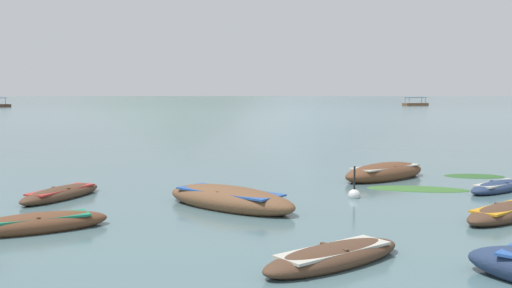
{
  "coord_description": "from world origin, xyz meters",
  "views": [
    {
      "loc": [
        -0.5,
        -4.29,
        3.19
      ],
      "look_at": [
        3.17,
        26.41,
        0.49
      ],
      "focal_mm": 40.07,
      "sensor_mm": 36.0,
      "label": 1
    }
  ],
  "objects_px": {
    "rowboat_3": "(229,199)",
    "rowboat_4": "(37,224)",
    "mooring_buoy": "(354,194)",
    "rowboat_0": "(385,173)",
    "rowboat_6": "(499,187)",
    "rowboat_2": "(334,257)",
    "ferry_0": "(415,104)",
    "rowboat_5": "(508,212)",
    "rowboat_8": "(61,194)"
  },
  "relations": [
    {
      "from": "rowboat_6",
      "to": "ferry_0",
      "type": "relative_size",
      "value": 0.41
    },
    {
      "from": "rowboat_2",
      "to": "mooring_buoy",
      "type": "height_order",
      "value": "mooring_buoy"
    },
    {
      "from": "rowboat_0",
      "to": "rowboat_4",
      "type": "distance_m",
      "value": 12.98
    },
    {
      "from": "rowboat_0",
      "to": "ferry_0",
      "type": "distance_m",
      "value": 145.57
    },
    {
      "from": "rowboat_5",
      "to": "rowboat_3",
      "type": "bearing_deg",
      "value": 162.23
    },
    {
      "from": "rowboat_2",
      "to": "rowboat_8",
      "type": "relative_size",
      "value": 1.01
    },
    {
      "from": "mooring_buoy",
      "to": "rowboat_0",
      "type": "bearing_deg",
      "value": 58.2
    },
    {
      "from": "rowboat_4",
      "to": "mooring_buoy",
      "type": "bearing_deg",
      "value": 21.0
    },
    {
      "from": "rowboat_4",
      "to": "rowboat_5",
      "type": "height_order",
      "value": "rowboat_4"
    },
    {
      "from": "rowboat_2",
      "to": "rowboat_6",
      "type": "distance_m",
      "value": 10.52
    },
    {
      "from": "rowboat_3",
      "to": "mooring_buoy",
      "type": "xyz_separation_m",
      "value": [
        3.95,
        1.08,
        -0.14
      ]
    },
    {
      "from": "rowboat_8",
      "to": "rowboat_6",
      "type": "bearing_deg",
      "value": -1.33
    },
    {
      "from": "rowboat_3",
      "to": "rowboat_8",
      "type": "height_order",
      "value": "rowboat_3"
    },
    {
      "from": "rowboat_0",
      "to": "rowboat_6",
      "type": "relative_size",
      "value": 1.36
    },
    {
      "from": "rowboat_0",
      "to": "rowboat_5",
      "type": "height_order",
      "value": "rowboat_0"
    },
    {
      "from": "rowboat_0",
      "to": "rowboat_4",
      "type": "xyz_separation_m",
      "value": [
        -10.92,
        -7.01,
        -0.07
      ]
    },
    {
      "from": "rowboat_0",
      "to": "rowboat_5",
      "type": "distance_m",
      "value": 7.08
    },
    {
      "from": "rowboat_3",
      "to": "rowboat_6",
      "type": "distance_m",
      "value": 9.24
    },
    {
      "from": "rowboat_8",
      "to": "ferry_0",
      "type": "height_order",
      "value": "ferry_0"
    },
    {
      "from": "rowboat_6",
      "to": "rowboat_4",
      "type": "bearing_deg",
      "value": -163.95
    },
    {
      "from": "rowboat_0",
      "to": "rowboat_3",
      "type": "xyz_separation_m",
      "value": [
        -6.24,
        -4.78,
        -0.0
      ]
    },
    {
      "from": "rowboat_3",
      "to": "rowboat_4",
      "type": "height_order",
      "value": "rowboat_3"
    },
    {
      "from": "rowboat_4",
      "to": "mooring_buoy",
      "type": "height_order",
      "value": "mooring_buoy"
    },
    {
      "from": "rowboat_3",
      "to": "mooring_buoy",
      "type": "height_order",
      "value": "mooring_buoy"
    },
    {
      "from": "rowboat_0",
      "to": "mooring_buoy",
      "type": "bearing_deg",
      "value": -121.8
    },
    {
      "from": "rowboat_0",
      "to": "mooring_buoy",
      "type": "xyz_separation_m",
      "value": [
        -2.29,
        -3.7,
        -0.14
      ]
    },
    {
      "from": "rowboat_2",
      "to": "rowboat_3",
      "type": "bearing_deg",
      "value": 105.49
    },
    {
      "from": "rowboat_4",
      "to": "mooring_buoy",
      "type": "xyz_separation_m",
      "value": [
        8.63,
        3.31,
        -0.07
      ]
    },
    {
      "from": "rowboat_5",
      "to": "rowboat_6",
      "type": "distance_m",
      "value": 4.48
    },
    {
      "from": "rowboat_8",
      "to": "ferry_0",
      "type": "relative_size",
      "value": 0.44
    },
    {
      "from": "rowboat_5",
      "to": "rowboat_2",
      "type": "bearing_deg",
      "value": -148.23
    },
    {
      "from": "rowboat_2",
      "to": "rowboat_6",
      "type": "xyz_separation_m",
      "value": [
        7.51,
        7.36,
        -0.02
      ]
    },
    {
      "from": "rowboat_0",
      "to": "rowboat_2",
      "type": "relative_size",
      "value": 1.27
    },
    {
      "from": "ferry_0",
      "to": "mooring_buoy",
      "type": "distance_m",
      "value": 149.88
    },
    {
      "from": "rowboat_2",
      "to": "rowboat_0",
      "type": "bearing_deg",
      "value": 65.8
    },
    {
      "from": "rowboat_0",
      "to": "rowboat_5",
      "type": "xyz_separation_m",
      "value": [
        0.78,
        -7.03,
        -0.08
      ]
    },
    {
      "from": "rowboat_6",
      "to": "mooring_buoy",
      "type": "height_order",
      "value": "mooring_buoy"
    },
    {
      "from": "rowboat_3",
      "to": "rowboat_5",
      "type": "xyz_separation_m",
      "value": [
        7.02,
        -2.25,
        -0.08
      ]
    },
    {
      "from": "rowboat_6",
      "to": "mooring_buoy",
      "type": "xyz_separation_m",
      "value": [
        -5.13,
        -0.64,
        -0.03
      ]
    },
    {
      "from": "rowboat_2",
      "to": "mooring_buoy",
      "type": "distance_m",
      "value": 7.12
    },
    {
      "from": "mooring_buoy",
      "to": "rowboat_3",
      "type": "bearing_deg",
      "value": -164.67
    },
    {
      "from": "rowboat_6",
      "to": "mooring_buoy",
      "type": "distance_m",
      "value": 5.17
    },
    {
      "from": "rowboat_6",
      "to": "rowboat_8",
      "type": "distance_m",
      "value": 14.11
    },
    {
      "from": "rowboat_2",
      "to": "ferry_0",
      "type": "distance_m",
      "value": 156.99
    },
    {
      "from": "rowboat_4",
      "to": "ferry_0",
      "type": "bearing_deg",
      "value": 64.49
    },
    {
      "from": "rowboat_3",
      "to": "rowboat_5",
      "type": "relative_size",
      "value": 1.19
    },
    {
      "from": "rowboat_3",
      "to": "ferry_0",
      "type": "distance_m",
      "value": 152.45
    },
    {
      "from": "ferry_0",
      "to": "mooring_buoy",
      "type": "height_order",
      "value": "ferry_0"
    },
    {
      "from": "rowboat_4",
      "to": "ferry_0",
      "type": "height_order",
      "value": "ferry_0"
    },
    {
      "from": "rowboat_2",
      "to": "rowboat_5",
      "type": "bearing_deg",
      "value": 31.77
    }
  ]
}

